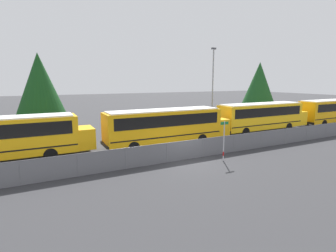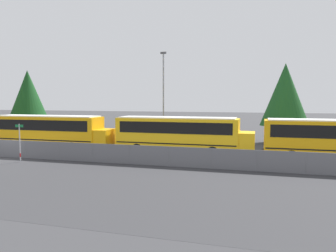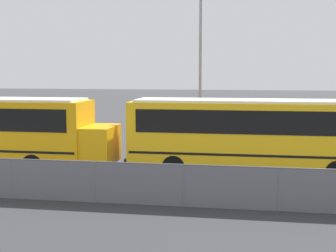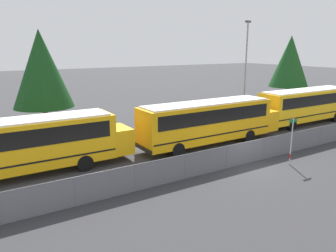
{
  "view_description": "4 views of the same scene",
  "coord_description": "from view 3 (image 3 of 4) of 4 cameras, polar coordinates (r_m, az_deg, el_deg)",
  "views": [
    {
      "loc": [
        -9.75,
        -16.22,
        5.85
      ],
      "look_at": [
        1.11,
        4.98,
        1.69
      ],
      "focal_mm": 28.0,
      "sensor_mm": 36.0,
      "label": 1
    },
    {
      "loc": [
        20.09,
        -22.58,
        4.87
      ],
      "look_at": [
        12.13,
        5.82,
        2.44
      ],
      "focal_mm": 35.0,
      "sensor_mm": 36.0,
      "label": 2
    },
    {
      "loc": [
        12.77,
        -15.13,
        4.51
      ],
      "look_at": [
        9.46,
        4.78,
        2.15
      ],
      "focal_mm": 50.0,
      "sensor_mm": 36.0,
      "label": 3
    },
    {
      "loc": [
        -14.48,
        -14.09,
        7.2
      ],
      "look_at": [
        -2.96,
        4.46,
        1.94
      ],
      "focal_mm": 35.0,
      "sensor_mm": 36.0,
      "label": 4
    }
  ],
  "objects": [
    {
      "name": "light_pole",
      "position": [
        25.9,
        3.96,
        8.38
      ],
      "size": [
        0.6,
        0.24,
        9.79
      ],
      "color": "gray",
      "rests_on": "ground_plane"
    },
    {
      "name": "school_bus_4",
      "position": [
        20.53,
        11.1,
        -0.6
      ],
      "size": [
        12.1,
        2.51,
        3.3
      ],
      "color": "yellow",
      "rests_on": "ground_plane"
    }
  ]
}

